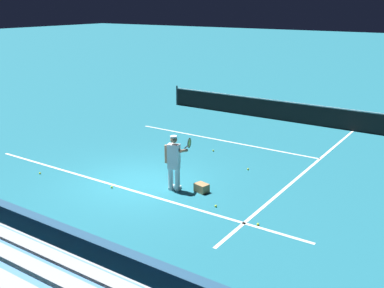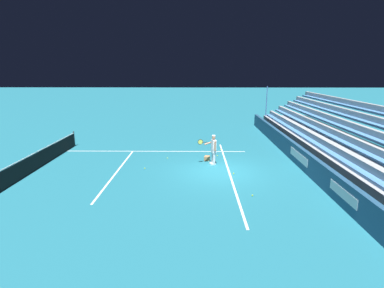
{
  "view_description": "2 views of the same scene",
  "coord_description": "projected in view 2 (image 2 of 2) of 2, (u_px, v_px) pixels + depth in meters",
  "views": [
    {
      "loc": [
        8.8,
        -9.96,
        5.48
      ],
      "look_at": [
        1.1,
        1.58,
        1.08
      ],
      "focal_mm": 42.0,
      "sensor_mm": 36.0,
      "label": 1
    },
    {
      "loc": [
        -15.18,
        1.29,
        5.28
      ],
      "look_at": [
        1.47,
        1.5,
        1.16
      ],
      "focal_mm": 28.0,
      "sensor_mm": 36.0,
      "label": 2
    }
  ],
  "objects": [
    {
      "name": "court_sideline_white",
      "position": [
        155.0,
        151.0,
        20.03
      ],
      "size": [
        0.1,
        12.0,
        0.01
      ],
      "primitive_type": "cube",
      "color": "white",
      "rests_on": "ground"
    },
    {
      "name": "tennis_ball_stray_back",
      "position": [
        145.0,
        168.0,
        16.43
      ],
      "size": [
        0.07,
        0.07,
        0.07
      ],
      "primitive_type": "sphere",
      "color": "#CCE533",
      "rests_on": "ground"
    },
    {
      "name": "court_service_line_white",
      "position": [
        117.0,
        171.0,
        16.06
      ],
      "size": [
        8.22,
        0.1,
        0.01
      ],
      "primitive_type": "cube",
      "color": "white",
      "rests_on": "ground"
    },
    {
      "name": "court_baseline_white",
      "position": [
        229.0,
        172.0,
        15.98
      ],
      "size": [
        12.0,
        0.1,
        0.01
      ],
      "primitive_type": "cube",
      "color": "white",
      "rests_on": "ground"
    },
    {
      "name": "back_wall_sponsor_board",
      "position": [
        307.0,
        162.0,
        15.8
      ],
      "size": [
        27.82,
        0.25,
        1.1
      ],
      "color": "navy",
      "rests_on": "ground"
    },
    {
      "name": "tennis_net",
      "position": [
        34.0,
        162.0,
        15.99
      ],
      "size": [
        11.09,
        0.09,
        1.07
      ],
      "color": "#33383D",
      "rests_on": "ground"
    },
    {
      "name": "ball_box_cardboard",
      "position": [
        207.0,
        158.0,
        18.01
      ],
      "size": [
        0.46,
        0.38,
        0.26
      ],
      "primitive_type": "cube",
      "rotation": [
        0.0,
        0.0,
        -0.23
      ],
      "color": "#A87F51",
      "rests_on": "ground"
    },
    {
      "name": "tennis_ball_by_box",
      "position": [
        217.0,
        156.0,
        18.9
      ],
      "size": [
        0.07,
        0.07,
        0.07
      ],
      "primitive_type": "sphere",
      "color": "#CCE533",
      "rests_on": "ground"
    },
    {
      "name": "tennis_ball_near_player",
      "position": [
        221.0,
        150.0,
        20.31
      ],
      "size": [
        0.07,
        0.07,
        0.07
      ],
      "primitive_type": "sphere",
      "color": "#CCE533",
      "rests_on": "ground"
    },
    {
      "name": "tennis_ball_on_baseline",
      "position": [
        167.0,
        158.0,
        18.39
      ],
      "size": [
        0.07,
        0.07,
        0.07
      ],
      "primitive_type": "sphere",
      "color": "#CCE533",
      "rests_on": "ground"
    },
    {
      "name": "tennis_ball_midcourt",
      "position": [
        234.0,
        173.0,
        15.63
      ],
      "size": [
        0.07,
        0.07,
        0.07
      ],
      "primitive_type": "sphere",
      "color": "#CCE533",
      "rests_on": "ground"
    },
    {
      "name": "ground_plane",
      "position": [
        220.0,
        172.0,
        15.99
      ],
      "size": [
        160.0,
        160.0,
        0.0
      ],
      "primitive_type": "plane",
      "color": "#1E6B7F"
    },
    {
      "name": "tennis_ball_toward_net",
      "position": [
        252.0,
        195.0,
        12.89
      ],
      "size": [
        0.07,
        0.07,
        0.07
      ],
      "primitive_type": "sphere",
      "color": "#CCE533",
      "rests_on": "ground"
    },
    {
      "name": "tennis_player",
      "position": [
        213.0,
        149.0,
        17.06
      ],
      "size": [
        0.59,
        1.06,
        1.71
      ],
      "color": "silver",
      "rests_on": "ground"
    },
    {
      "name": "bleacher_stand",
      "position": [
        357.0,
        158.0,
        15.71
      ],
      "size": [
        26.43,
        4.0,
        3.85
      ],
      "color": "#9EA3A8",
      "rests_on": "ground"
    }
  ]
}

